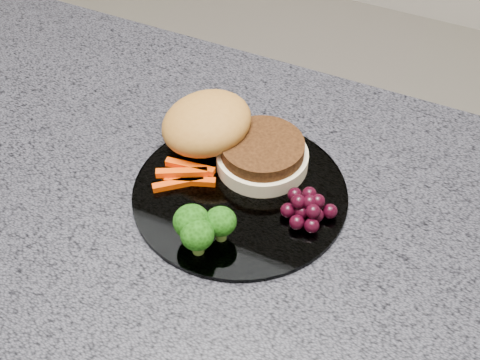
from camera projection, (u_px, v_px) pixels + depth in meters
name	position (u px, v px, depth m)	size (l,w,h in m)	color
countertop	(186.00, 205.00, 0.82)	(1.20, 0.60, 0.04)	#484751
plate	(240.00, 193.00, 0.81)	(0.26, 0.26, 0.01)	white
burger	(226.00, 137.00, 0.83)	(0.20, 0.13, 0.06)	#FAE2B0
carrot_sticks	(185.00, 175.00, 0.81)	(0.07, 0.06, 0.02)	#FB4504
broccoli	(201.00, 226.00, 0.73)	(0.07, 0.06, 0.05)	olive
grape_bunch	(307.00, 208.00, 0.77)	(0.06, 0.06, 0.03)	black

